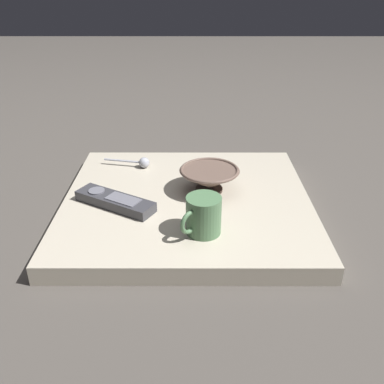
{
  "coord_description": "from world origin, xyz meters",
  "views": [
    {
      "loc": [
        -0.01,
        0.91,
        0.54
      ],
      "look_at": [
        -0.01,
        0.01,
        0.06
      ],
      "focal_mm": 39.68,
      "sensor_mm": 36.0,
      "label": 1
    }
  ],
  "objects_px": {
    "teaspoon": "(141,162)",
    "tv_remote_near": "(115,201)",
    "coffee_mug": "(203,215)",
    "cereal_bowl": "(209,178)"
  },
  "relations": [
    {
      "from": "cereal_bowl",
      "to": "coffee_mug",
      "type": "relative_size",
      "value": 1.66
    },
    {
      "from": "coffee_mug",
      "to": "teaspoon",
      "type": "distance_m",
      "value": 0.37
    },
    {
      "from": "teaspoon",
      "to": "tv_remote_near",
      "type": "xyz_separation_m",
      "value": [
        0.04,
        0.22,
        -0.0
      ]
    },
    {
      "from": "coffee_mug",
      "to": "teaspoon",
      "type": "xyz_separation_m",
      "value": [
        0.16,
        -0.33,
        -0.03
      ]
    },
    {
      "from": "tv_remote_near",
      "to": "coffee_mug",
      "type": "bearing_deg",
      "value": 151.03
    },
    {
      "from": "coffee_mug",
      "to": "tv_remote_near",
      "type": "relative_size",
      "value": 0.45
    },
    {
      "from": "cereal_bowl",
      "to": "tv_remote_near",
      "type": "height_order",
      "value": "cereal_bowl"
    },
    {
      "from": "cereal_bowl",
      "to": "coffee_mug",
      "type": "bearing_deg",
      "value": 83.93
    },
    {
      "from": "coffee_mug",
      "to": "tv_remote_near",
      "type": "height_order",
      "value": "coffee_mug"
    },
    {
      "from": "teaspoon",
      "to": "coffee_mug",
      "type": "bearing_deg",
      "value": 116.56
    }
  ]
}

